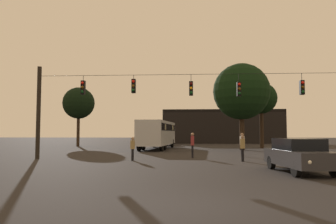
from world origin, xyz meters
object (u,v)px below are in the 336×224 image
(car_near_right, at_px, (299,155))
(pedestrian_crossing_center, at_px, (133,147))
(pedestrian_crossing_right, at_px, (192,143))
(car_far_left, at_px, (167,140))
(pedestrian_near_bus, at_px, (242,143))
(pedestrian_crossing_left, at_px, (243,147))
(city_bus, at_px, (158,132))
(tree_left_silhouette, at_px, (79,103))
(tree_right_far, at_px, (241,92))
(tree_behind_building, at_px, (261,99))

(car_near_right, height_order, pedestrian_crossing_center, car_near_right)
(pedestrian_crossing_right, bearing_deg, car_far_left, 98.39)
(car_near_right, distance_m, pedestrian_near_bus, 9.49)
(pedestrian_crossing_left, bearing_deg, city_bus, 114.51)
(pedestrian_crossing_right, xyz_separation_m, pedestrian_near_bus, (3.74, 1.28, -0.02))
(tree_left_silhouette, bearing_deg, pedestrian_near_bus, -42.29)
(car_far_left, xyz_separation_m, pedestrian_crossing_left, (6.36, -25.09, 0.12))
(pedestrian_crossing_right, distance_m, tree_right_far, 12.74)
(pedestrian_crossing_right, bearing_deg, car_near_right, -60.30)
(car_far_left, bearing_deg, car_near_right, -75.39)
(city_bus, distance_m, car_far_left, 10.51)
(car_far_left, distance_m, pedestrian_crossing_right, 22.57)
(tree_left_silhouette, bearing_deg, car_near_right, -53.58)
(tree_left_silhouette, bearing_deg, pedestrian_crossing_center, -62.39)
(tree_right_far, bearing_deg, pedestrian_crossing_center, -124.97)
(pedestrian_crossing_center, bearing_deg, pedestrian_near_bus, 27.30)
(pedestrian_crossing_right, distance_m, tree_left_silhouette, 23.70)
(car_near_right, height_order, car_far_left, same)
(car_far_left, distance_m, tree_left_silhouette, 13.10)
(city_bus, distance_m, tree_left_silhouette, 13.22)
(tree_left_silhouette, distance_m, tree_behind_building, 23.20)
(car_near_right, bearing_deg, pedestrian_crossing_left, 106.38)
(pedestrian_crossing_left, bearing_deg, tree_right_far, 80.44)
(car_near_right, xyz_separation_m, pedestrian_crossing_right, (-4.65, 8.16, 0.23))
(pedestrian_crossing_center, bearing_deg, pedestrian_crossing_right, 34.36)
(pedestrian_near_bus, xyz_separation_m, tree_left_silhouette, (-18.41, 16.75, 4.66))
(car_far_left, height_order, tree_behind_building, tree_behind_building)
(car_near_right, relative_size, pedestrian_crossing_left, 2.74)
(car_far_left, height_order, pedestrian_crossing_left, pedestrian_crossing_left)
(tree_left_silhouette, relative_size, tree_behind_building, 1.01)
(pedestrian_crossing_right, height_order, pedestrian_near_bus, pedestrian_crossing_right)
(pedestrian_crossing_center, relative_size, pedestrian_near_bus, 0.85)
(car_far_left, bearing_deg, pedestrian_near_bus, -71.53)
(pedestrian_crossing_center, height_order, pedestrian_crossing_right, pedestrian_crossing_right)
(tree_left_silhouette, bearing_deg, city_bus, -29.08)
(car_far_left, xyz_separation_m, pedestrian_crossing_right, (3.29, -22.33, 0.23))
(car_far_left, xyz_separation_m, tree_behind_building, (11.58, -7.64, 4.97))
(car_far_left, bearing_deg, tree_left_silhouette, -159.29)
(tree_right_far, bearing_deg, pedestrian_crossing_right, -116.86)
(city_bus, bearing_deg, tree_right_far, -9.12)
(car_near_right, height_order, tree_right_far, tree_right_far)
(pedestrian_crossing_left, xyz_separation_m, pedestrian_crossing_right, (-3.07, 2.76, 0.11))
(pedestrian_crossing_center, xyz_separation_m, pedestrian_near_bus, (7.60, 3.92, 0.17))
(pedestrian_crossing_right, height_order, tree_behind_building, tree_behind_building)
(car_near_right, bearing_deg, tree_left_silhouette, 126.42)
(pedestrian_near_bus, bearing_deg, car_near_right, -84.46)
(car_far_left, distance_m, tree_behind_building, 14.74)
(city_bus, distance_m, pedestrian_crossing_left, 16.11)
(tree_left_silhouette, height_order, tree_right_far, tree_right_far)
(car_far_left, xyz_separation_m, pedestrian_near_bus, (7.03, -21.05, 0.21))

